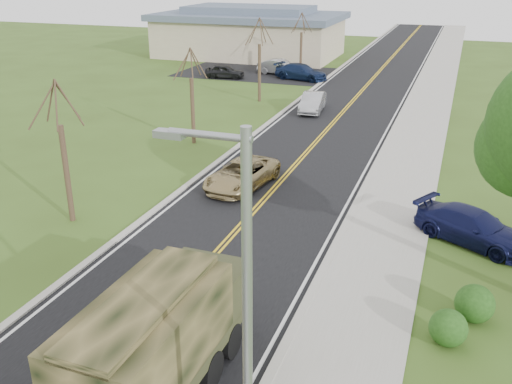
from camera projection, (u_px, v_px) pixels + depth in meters
The scene contains 17 objects.
road at pixel (360, 92), 48.42m from camera, with size 8.00×120.00×0.01m, color black.
curb_right at pixel (411, 95), 47.10m from camera, with size 0.30×120.00×0.12m, color #9E998E.
sidewalk_right at pixel (432, 97), 46.55m from camera, with size 3.20×120.00×0.10m, color #9E998E.
curb_left at pixel (313, 89), 49.71m from camera, with size 0.30×120.00×0.10m, color #9E998E.
street_light at pixel (242, 325), 9.90m from camera, with size 1.65×0.22×8.00m.
bare_tree_a at pixel (65, 162), 23.48m from camera, with size 1.93×2.26×6.08m.
bare_tree_b at pixel (192, 103), 34.00m from camera, with size 1.83×2.14×5.73m.
bare_tree_c at pixel (259, 66), 44.36m from camera, with size 2.04×2.39×6.42m.
bare_tree_d at pixel (301, 49), 54.91m from camera, with size 1.88×2.20×5.91m.
commercial_building at pixel (250, 32), 66.38m from camera, with size 25.50×21.50×5.65m.
military_truck at pixel (160, 334), 13.90m from camera, with size 2.40×6.54×3.24m.
suv_champagne at pixel (242, 174), 27.84m from camera, with size 2.22×4.81×1.34m, color tan.
sedan_silver at pixel (313, 102), 41.97m from camera, with size 1.47×4.22×1.39m, color #A6A7AB.
pickup_navy at pixel (473, 227), 22.27m from camera, with size 1.88×4.62×1.34m, color #0F1238.
lot_car_dark at pixel (225, 72), 54.13m from camera, with size 1.50×3.73×1.27m, color black.
lot_car_silver at pixel (280, 67), 55.95m from camera, with size 1.55×4.43×1.46m, color #9F9FA3.
lot_car_navy at pixel (301, 72), 53.42m from camera, with size 2.06×5.06×1.47m, color #101D3C.
Camera 1 is at (7.95, -8.24, 10.28)m, focal length 40.00 mm.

